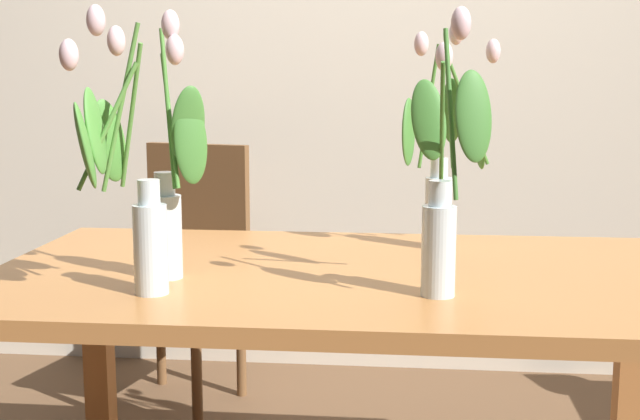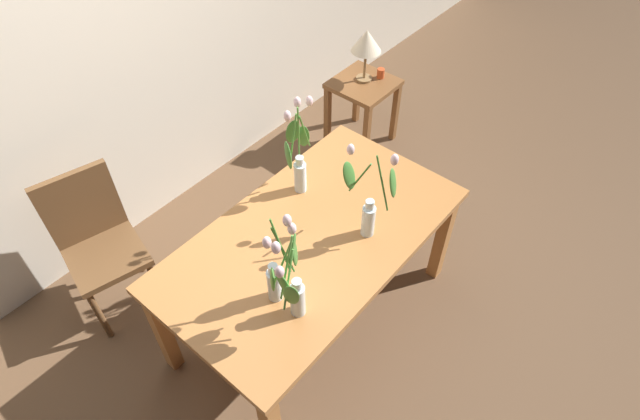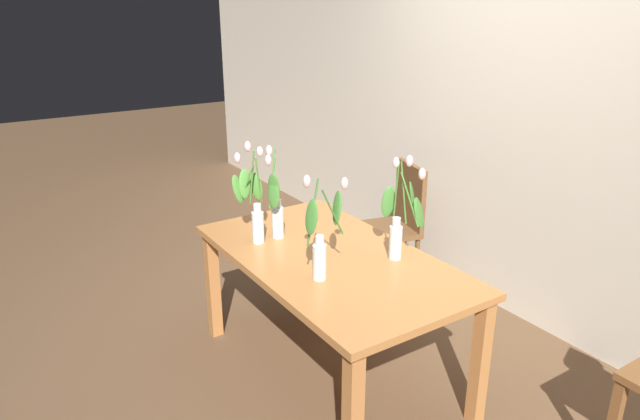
{
  "view_description": "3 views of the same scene",
  "coord_description": "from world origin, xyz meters",
  "px_view_note": "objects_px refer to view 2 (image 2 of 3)",
  "views": [
    {
      "loc": [
        0.12,
        -1.8,
        1.17
      ],
      "look_at": [
        -0.06,
        -0.05,
        0.88
      ],
      "focal_mm": 46.17,
      "sensor_mm": 36.0,
      "label": 1
    },
    {
      "loc": [
        -1.29,
        -1.14,
        2.76
      ],
      "look_at": [
        0.03,
        -0.03,
        0.92
      ],
      "focal_mm": 29.53,
      "sensor_mm": 36.0,
      "label": 2
    },
    {
      "loc": [
        2.33,
        -1.59,
        2.04
      ],
      "look_at": [
        -0.06,
        -0.03,
        0.99
      ],
      "focal_mm": 32.35,
      "sensor_mm": 36.0,
      "label": 3
    }
  ],
  "objects_px": {
    "dining_chair": "(97,239)",
    "side_table": "(363,95)",
    "tulip_vase_2": "(298,159)",
    "pillar_candle": "(381,73)",
    "tulip_vase_3": "(291,291)",
    "tulip_vase_1": "(369,206)",
    "table_lamp": "(367,42)",
    "dining_table": "(312,247)",
    "tulip_vase_0": "(280,272)"
  },
  "relations": [
    {
      "from": "tulip_vase_0",
      "to": "dining_chair",
      "type": "relative_size",
      "value": 0.6
    },
    {
      "from": "tulip_vase_0",
      "to": "tulip_vase_3",
      "type": "height_order",
      "value": "tulip_vase_3"
    },
    {
      "from": "side_table",
      "to": "dining_chair",
      "type": "bearing_deg",
      "value": 174.0
    },
    {
      "from": "dining_table",
      "to": "tulip_vase_2",
      "type": "xyz_separation_m",
      "value": [
        0.22,
        0.28,
        0.3
      ]
    },
    {
      "from": "tulip_vase_3",
      "to": "pillar_candle",
      "type": "height_order",
      "value": "tulip_vase_3"
    },
    {
      "from": "tulip_vase_2",
      "to": "table_lamp",
      "type": "xyz_separation_m",
      "value": [
        1.32,
        0.53,
        -0.09
      ]
    },
    {
      "from": "dining_table",
      "to": "table_lamp",
      "type": "relative_size",
      "value": 4.02
    },
    {
      "from": "dining_chair",
      "to": "side_table",
      "type": "xyz_separation_m",
      "value": [
        2.16,
        -0.23,
        -0.09
      ]
    },
    {
      "from": "tulip_vase_3",
      "to": "tulip_vase_0",
      "type": "bearing_deg",
      "value": 64.08
    },
    {
      "from": "dining_chair",
      "to": "side_table",
      "type": "distance_m",
      "value": 2.17
    },
    {
      "from": "tulip_vase_3",
      "to": "tulip_vase_2",
      "type": "bearing_deg",
      "value": 39.6
    },
    {
      "from": "side_table",
      "to": "pillar_candle",
      "type": "xyz_separation_m",
      "value": [
        0.13,
        -0.06,
        0.16
      ]
    },
    {
      "from": "tulip_vase_1",
      "to": "tulip_vase_2",
      "type": "distance_m",
      "value": 0.48
    },
    {
      "from": "side_table",
      "to": "tulip_vase_1",
      "type": "bearing_deg",
      "value": -142.99
    },
    {
      "from": "table_lamp",
      "to": "tulip_vase_3",
      "type": "bearing_deg",
      "value": -151.55
    },
    {
      "from": "dining_chair",
      "to": "table_lamp",
      "type": "xyz_separation_m",
      "value": [
        2.19,
        -0.21,
        0.33
      ]
    },
    {
      "from": "tulip_vase_3",
      "to": "table_lamp",
      "type": "bearing_deg",
      "value": 28.45
    },
    {
      "from": "tulip_vase_2",
      "to": "dining_table",
      "type": "bearing_deg",
      "value": -128.36
    },
    {
      "from": "tulip_vase_0",
      "to": "tulip_vase_2",
      "type": "xyz_separation_m",
      "value": [
        0.58,
        0.41,
        0.02
      ]
    },
    {
      "from": "dining_table",
      "to": "tulip_vase_3",
      "type": "relative_size",
      "value": 2.83
    },
    {
      "from": "tulip_vase_3",
      "to": "table_lamp",
      "type": "xyz_separation_m",
      "value": [
        1.95,
        1.06,
        -0.09
      ]
    },
    {
      "from": "side_table",
      "to": "tulip_vase_0",
      "type": "bearing_deg",
      "value": -153.69
    },
    {
      "from": "tulip_vase_1",
      "to": "table_lamp",
      "type": "xyz_separation_m",
      "value": [
        1.34,
        1.01,
        -0.07
      ]
    },
    {
      "from": "pillar_candle",
      "to": "tulip_vase_1",
      "type": "bearing_deg",
      "value": -147.18
    },
    {
      "from": "dining_table",
      "to": "tulip_vase_3",
      "type": "bearing_deg",
      "value": -149.29
    },
    {
      "from": "tulip_vase_0",
      "to": "side_table",
      "type": "xyz_separation_m",
      "value": [
        1.87,
        0.92,
        -0.49
      ]
    },
    {
      "from": "dining_table",
      "to": "dining_chair",
      "type": "xyz_separation_m",
      "value": [
        -0.65,
        1.02,
        -0.12
      ]
    },
    {
      "from": "tulip_vase_2",
      "to": "table_lamp",
      "type": "bearing_deg",
      "value": 21.98
    },
    {
      "from": "tulip_vase_1",
      "to": "tulip_vase_3",
      "type": "xyz_separation_m",
      "value": [
        -0.62,
        -0.05,
        0.02
      ]
    },
    {
      "from": "tulip_vase_2",
      "to": "pillar_candle",
      "type": "bearing_deg",
      "value": 17.67
    },
    {
      "from": "dining_table",
      "to": "tulip_vase_0",
      "type": "bearing_deg",
      "value": -159.76
    },
    {
      "from": "tulip_vase_0",
      "to": "pillar_candle",
      "type": "relative_size",
      "value": 7.47
    },
    {
      "from": "dining_table",
      "to": "pillar_candle",
      "type": "distance_m",
      "value": 1.79
    },
    {
      "from": "pillar_candle",
      "to": "tulip_vase_3",
      "type": "bearing_deg",
      "value": -154.51
    },
    {
      "from": "dining_table",
      "to": "tulip_vase_3",
      "type": "height_order",
      "value": "tulip_vase_3"
    },
    {
      "from": "tulip_vase_1",
      "to": "tulip_vase_3",
      "type": "bearing_deg",
      "value": -175.21
    },
    {
      "from": "tulip_vase_3",
      "to": "pillar_candle",
      "type": "distance_m",
      "value": 2.3
    },
    {
      "from": "tulip_vase_0",
      "to": "side_table",
      "type": "distance_m",
      "value": 2.14
    },
    {
      "from": "tulip_vase_0",
      "to": "tulip_vase_3",
      "type": "distance_m",
      "value": 0.13
    },
    {
      "from": "tulip_vase_0",
      "to": "tulip_vase_3",
      "type": "xyz_separation_m",
      "value": [
        -0.06,
        -0.11,
        0.02
      ]
    },
    {
      "from": "dining_chair",
      "to": "side_table",
      "type": "height_order",
      "value": "dining_chair"
    },
    {
      "from": "table_lamp",
      "to": "tulip_vase_2",
      "type": "bearing_deg",
      "value": -158.02
    },
    {
      "from": "tulip_vase_2",
      "to": "dining_chair",
      "type": "height_order",
      "value": "tulip_vase_2"
    },
    {
      "from": "tulip_vase_2",
      "to": "side_table",
      "type": "xyz_separation_m",
      "value": [
        1.29,
        0.51,
        -0.51
      ]
    },
    {
      "from": "dining_table",
      "to": "side_table",
      "type": "distance_m",
      "value": 1.72
    },
    {
      "from": "dining_chair",
      "to": "tulip_vase_1",
      "type": "bearing_deg",
      "value": -55.06
    },
    {
      "from": "tulip_vase_3",
      "to": "dining_table",
      "type": "bearing_deg",
      "value": 30.71
    },
    {
      "from": "tulip_vase_2",
      "to": "dining_chair",
      "type": "distance_m",
      "value": 1.22
    },
    {
      "from": "tulip_vase_3",
      "to": "pillar_candle",
      "type": "xyz_separation_m",
      "value": [
        2.05,
        0.98,
        -0.36
      ]
    },
    {
      "from": "dining_chair",
      "to": "table_lamp",
      "type": "height_order",
      "value": "table_lamp"
    }
  ]
}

